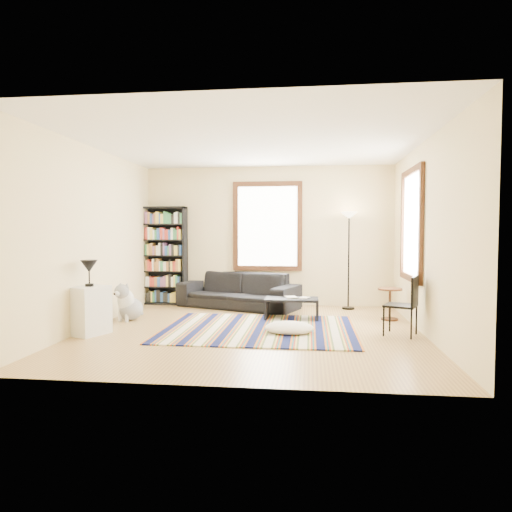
# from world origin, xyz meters

# --- Properties ---
(floor) EXTENTS (5.00, 5.00, 0.10)m
(floor) POSITION_xyz_m (0.00, 0.00, -0.05)
(floor) COLOR tan
(floor) RESTS_ON ground
(ceiling) EXTENTS (5.00, 5.00, 0.10)m
(ceiling) POSITION_xyz_m (0.00, 0.00, 2.85)
(ceiling) COLOR white
(ceiling) RESTS_ON floor
(wall_back) EXTENTS (5.00, 0.10, 2.80)m
(wall_back) POSITION_xyz_m (0.00, 2.55, 1.40)
(wall_back) COLOR beige
(wall_back) RESTS_ON floor
(wall_front) EXTENTS (5.00, 0.10, 2.80)m
(wall_front) POSITION_xyz_m (0.00, -2.55, 1.40)
(wall_front) COLOR beige
(wall_front) RESTS_ON floor
(wall_left) EXTENTS (0.10, 5.00, 2.80)m
(wall_left) POSITION_xyz_m (-2.55, 0.00, 1.40)
(wall_left) COLOR beige
(wall_left) RESTS_ON floor
(wall_right) EXTENTS (0.10, 5.00, 2.80)m
(wall_right) POSITION_xyz_m (2.55, 0.00, 1.40)
(wall_right) COLOR beige
(wall_right) RESTS_ON floor
(window_back) EXTENTS (1.20, 0.06, 1.60)m
(window_back) POSITION_xyz_m (0.00, 2.47, 1.60)
(window_back) COLOR white
(window_back) RESTS_ON wall_back
(window_right) EXTENTS (0.06, 1.20, 1.60)m
(window_right) POSITION_xyz_m (2.47, 0.80, 1.60)
(window_right) COLOR white
(window_right) RESTS_ON wall_right
(rug) EXTENTS (2.89, 2.31, 0.02)m
(rug) POSITION_xyz_m (0.09, 0.10, 0.01)
(rug) COLOR #0D1341
(rug) RESTS_ON floor
(sofa) EXTENTS (2.52, 1.68, 0.69)m
(sofa) POSITION_xyz_m (-0.54, 2.05, 0.34)
(sofa) COLOR black
(sofa) RESTS_ON floor
(bookshelf) EXTENTS (0.90, 0.30, 2.00)m
(bookshelf) POSITION_xyz_m (-2.10, 2.32, 1.00)
(bookshelf) COLOR black
(bookshelf) RESTS_ON floor
(coffee_table) EXTENTS (1.00, 0.73, 0.36)m
(coffee_table) POSITION_xyz_m (0.55, 0.99, 0.18)
(coffee_table) COLOR black
(coffee_table) RESTS_ON floor
(book_a) EXTENTS (0.28, 0.23, 0.02)m
(book_a) POSITION_xyz_m (0.45, 0.99, 0.37)
(book_a) COLOR beige
(book_a) RESTS_ON coffee_table
(book_b) EXTENTS (0.20, 0.23, 0.01)m
(book_b) POSITION_xyz_m (0.70, 1.04, 0.37)
(book_b) COLOR beige
(book_b) RESTS_ON coffee_table
(floor_cushion) EXTENTS (0.86, 0.76, 0.18)m
(floor_cushion) POSITION_xyz_m (0.57, -0.14, 0.09)
(floor_cushion) COLOR white
(floor_cushion) RESTS_ON floor
(floor_lamp) EXTENTS (0.32, 0.32, 1.86)m
(floor_lamp) POSITION_xyz_m (1.60, 2.15, 0.93)
(floor_lamp) COLOR black
(floor_lamp) RESTS_ON floor
(side_table) EXTENTS (0.50, 0.50, 0.54)m
(side_table) POSITION_xyz_m (2.20, 1.11, 0.27)
(side_table) COLOR #402110
(side_table) RESTS_ON floor
(folding_chair) EXTENTS (0.54, 0.53, 0.86)m
(folding_chair) POSITION_xyz_m (2.15, -0.05, 0.43)
(folding_chair) COLOR black
(folding_chair) RESTS_ON floor
(white_cabinet) EXTENTS (0.54, 0.61, 0.70)m
(white_cabinet) POSITION_xyz_m (-2.30, -0.52, 0.35)
(white_cabinet) COLOR silver
(white_cabinet) RESTS_ON floor
(table_lamp) EXTENTS (0.26, 0.26, 0.38)m
(table_lamp) POSITION_xyz_m (-2.30, -0.52, 0.89)
(table_lamp) COLOR black
(table_lamp) RESTS_ON white_cabinet
(dog) EXTENTS (0.62, 0.73, 0.62)m
(dog) POSITION_xyz_m (-2.14, 0.61, 0.31)
(dog) COLOR #AAAAAA
(dog) RESTS_ON floor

